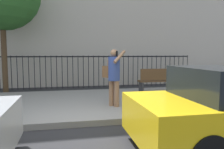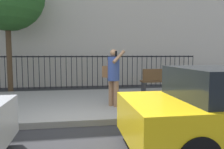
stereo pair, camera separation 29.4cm
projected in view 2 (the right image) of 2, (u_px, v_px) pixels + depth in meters
name	position (u px, v px, depth m)	size (l,w,h in m)	color
ground_plane	(82.00, 127.00, 5.06)	(60.00, 60.00, 0.00)	#28282B
sidewalk	(81.00, 103.00, 7.22)	(28.00, 4.40, 0.15)	gray
iron_fence	(79.00, 67.00, 10.77)	(12.03, 0.04, 1.60)	black
pedestrian_on_phone	(113.00, 73.00, 6.37)	(0.65, 0.71, 1.66)	#936B4C
street_bench	(161.00, 80.00, 8.67)	(1.60, 0.45, 0.95)	brown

